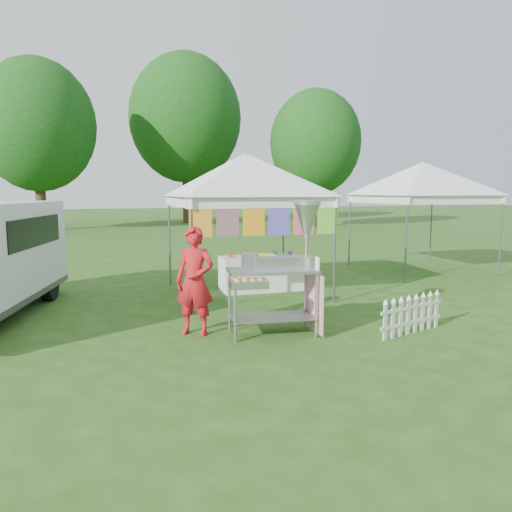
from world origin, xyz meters
name	(u,v)px	position (x,y,z in m)	size (l,w,h in m)	color
ground	(311,338)	(0.00, 0.00, 0.00)	(120.00, 120.00, 0.00)	#264A15
canopy_main	(245,154)	(0.00, 3.49, 2.99)	(4.24, 4.24, 3.45)	#59595E
canopy_right	(423,162)	(5.50, 5.00, 2.99)	(4.24, 4.24, 3.45)	#59595E
tree_left	(37,125)	(-6.00, 24.00, 5.83)	(6.40, 6.40, 9.53)	#312512
tree_mid	(185,118)	(3.00, 28.00, 7.14)	(7.60, 7.60, 11.52)	#312512
tree_right	(315,143)	(10.00, 22.00, 5.18)	(5.60, 5.60, 8.42)	#312512
donut_cart	(286,257)	(-0.28, 0.32, 1.21)	(1.57, 0.97, 2.06)	gray
vendor	(195,281)	(-1.62, 0.73, 0.84)	(0.61, 0.40, 1.67)	red
picket_fence	(412,315)	(1.59, -0.26, 0.29)	(1.38, 0.47, 0.56)	silver
display_table	(261,273)	(0.43, 3.69, 0.39)	(1.80, 0.70, 0.78)	white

